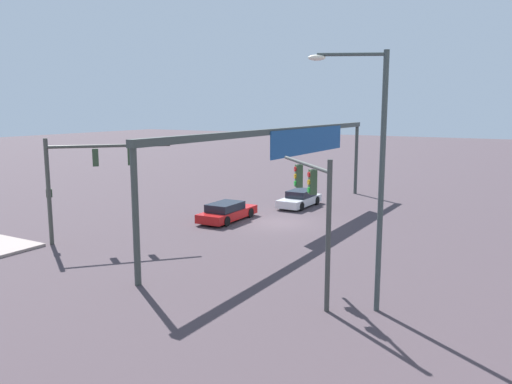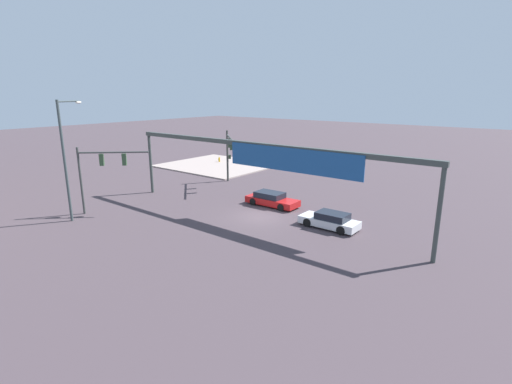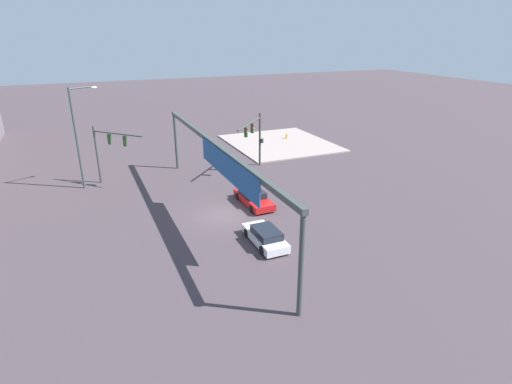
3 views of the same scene
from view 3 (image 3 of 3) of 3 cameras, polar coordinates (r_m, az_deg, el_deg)
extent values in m
plane|color=#43373E|center=(32.93, -4.62, -3.21)|extent=(204.67, 204.67, 0.00)
cube|color=gray|center=(54.03, 3.31, 6.82)|extent=(13.92, 12.38, 0.15)
cylinder|color=#3A3E3C|center=(41.81, -21.23, 4.82)|extent=(0.19, 0.19, 5.54)
cylinder|color=#3A3E3C|center=(39.37, -18.73, 7.69)|extent=(4.17, 3.89, 0.14)
cube|color=#324D30|center=(40.15, -19.68, 6.95)|extent=(0.41, 0.41, 0.95)
cylinder|color=red|center=(40.20, -19.58, 7.41)|extent=(0.19, 0.18, 0.20)
cylinder|color=orange|center=(40.27, -19.53, 7.00)|extent=(0.19, 0.18, 0.20)
cylinder|color=green|center=(40.34, -19.48, 6.58)|extent=(0.19, 0.18, 0.20)
cube|color=#324D30|center=(38.98, -17.74, 6.77)|extent=(0.41, 0.41, 0.95)
cylinder|color=red|center=(39.03, -17.63, 7.25)|extent=(0.19, 0.18, 0.20)
cylinder|color=orange|center=(39.10, -17.59, 6.82)|extent=(0.19, 0.18, 0.20)
cylinder|color=green|center=(39.17, -17.54, 6.40)|extent=(0.19, 0.18, 0.20)
cylinder|color=#3C3F3A|center=(44.31, 0.54, 7.29)|extent=(0.23, 0.23, 5.72)
cylinder|color=#3C3F3A|center=(40.77, -0.89, 9.48)|extent=(4.93, 4.50, 0.17)
cube|color=#2D412C|center=(41.62, -0.52, 8.87)|extent=(0.41, 0.41, 0.95)
cylinder|color=red|center=(41.51, -0.31, 9.26)|extent=(0.19, 0.18, 0.20)
cylinder|color=orange|center=(41.57, -0.31, 8.85)|extent=(0.19, 0.18, 0.20)
cylinder|color=green|center=(41.64, -0.31, 8.45)|extent=(0.19, 0.18, 0.20)
cube|color=#2D412C|center=(39.92, -1.41, 8.32)|extent=(0.41, 0.41, 0.95)
cylinder|color=red|center=(39.80, -1.19, 8.72)|extent=(0.19, 0.18, 0.20)
cylinder|color=orange|center=(39.87, -1.19, 8.30)|extent=(0.19, 0.18, 0.20)
cylinder|color=green|center=(39.94, -1.18, 7.88)|extent=(0.19, 0.18, 0.20)
cube|color=#2D412C|center=(44.26, 0.85, 7.15)|extent=(0.38, 0.38, 0.44)
cylinder|color=#394445|center=(40.40, -23.68, 6.66)|extent=(0.20, 0.20, 9.25)
cylinder|color=#394445|center=(40.14, -23.14, 13.21)|extent=(1.12, 2.16, 0.12)
ellipsoid|color=silver|center=(40.68, -21.63, 13.37)|extent=(0.53, 0.67, 0.20)
cylinder|color=#39413F|center=(20.66, 6.27, -10.37)|extent=(0.28, 0.28, 5.71)
cylinder|color=#39413F|center=(44.02, -11.08, 6.79)|extent=(0.28, 0.28, 5.71)
cube|color=#39413F|center=(30.80, -5.80, 6.65)|extent=(27.00, 0.35, 0.35)
cube|color=navy|center=(27.96, -4.05, 3.46)|extent=(11.01, 0.08, 1.69)
cube|color=silver|center=(28.43, 1.26, -6.38)|extent=(4.41, 1.73, 0.55)
cube|color=black|center=(27.97, 1.49, -5.66)|extent=(2.30, 1.51, 0.50)
cylinder|color=black|center=(29.32, -1.28, -5.72)|extent=(0.64, 0.22, 0.64)
cylinder|color=black|center=(29.88, 1.56, -5.17)|extent=(0.64, 0.22, 0.64)
cylinder|color=black|center=(27.11, 0.92, -8.14)|extent=(0.64, 0.22, 0.64)
cylinder|color=black|center=(27.71, 3.94, -7.48)|extent=(0.64, 0.22, 0.64)
cube|color=red|center=(34.66, -0.30, -1.05)|extent=(4.83, 1.90, 0.55)
cube|color=black|center=(34.71, -0.49, -0.08)|extent=(2.53, 1.64, 0.50)
cylinder|color=black|center=(33.81, 2.05, -1.88)|extent=(0.64, 0.23, 0.64)
cylinder|color=black|center=(33.14, -0.57, -2.36)|extent=(0.64, 0.23, 0.64)
cylinder|color=black|center=(36.29, -0.05, -0.19)|extent=(0.64, 0.23, 0.64)
cylinder|color=black|center=(35.67, -2.52, -0.60)|extent=(0.64, 0.23, 0.64)
cylinder|color=#CE980D|center=(56.02, 4.27, 7.69)|extent=(0.22, 0.22, 0.55)
sphere|color=gold|center=(55.94, 4.28, 8.04)|extent=(0.18, 0.18, 0.18)
cylinder|color=gold|center=(56.15, 4.19, 7.76)|extent=(0.12, 0.10, 0.10)
camera|label=1|loc=(57.67, -29.77, 12.41)|focal=36.24mm
camera|label=2|loc=(17.77, -72.58, -7.28)|focal=26.76mm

